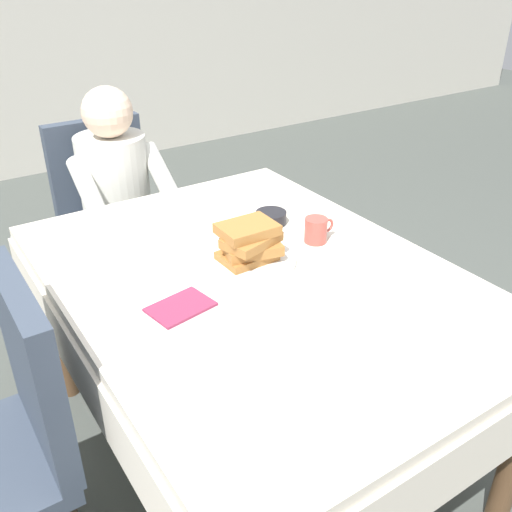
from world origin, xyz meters
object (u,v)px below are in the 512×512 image
Objects in this scene: syrup_pitcher at (161,263)px; knife_right_of_plate at (303,249)px; chair_left_side at (4,430)px; breakfast_stack at (249,242)px; dining_table_main at (256,299)px; fork_left_of_plate at (201,282)px; bowl_butter at (271,218)px; plate_breakfast at (251,260)px; diner_person at (119,192)px; chair_diner at (110,209)px; spoon_near_edge at (312,304)px; cup_coffee at (316,230)px.

syrup_pitcher is 0.40× the size of knife_right_of_plate.
chair_left_side is 4.60× the size of breakfast_stack.
fork_left_of_plate reaches higher than dining_table_main.
bowl_butter is at bearing -61.37° from fork_left_of_plate.
chair_left_side is 0.61m from syrup_pitcher.
bowl_butter is 0.55× the size of knife_right_of_plate.
syrup_pitcher is (-0.27, 0.09, 0.03)m from plate_breakfast.
diner_person reaches higher than knife_right_of_plate.
fork_left_of_plate is (-0.40, -0.22, -0.02)m from bowl_butter.
diner_person reaches higher than syrup_pitcher.
plate_breakfast is at bearing 87.48° from knife_right_of_plate.
diner_person is (-0.05, 1.01, 0.02)m from dining_table_main.
chair_diner is 1.41m from spoon_near_edge.
knife_right_of_plate is at bearing -87.26° from chair_left_side.
chair_left_side is at bearing 160.22° from spoon_near_edge.
plate_breakfast is at bearing 4.70° from breakfast_stack.
diner_person is at bearing -6.79° from fork_left_of_plate.
diner_person reaches higher than fork_left_of_plate.
dining_table_main is at bearing -112.13° from plate_breakfast.
cup_coffee is 0.39m from spoon_near_edge.
knife_right_of_plate is 1.33× the size of spoon_near_edge.
diner_person is 1.25m from chair_left_side.
dining_table_main is 0.24m from knife_right_of_plate.
plate_breakfast is at bearing -85.18° from chair_left_side.
chair_left_side is at bearing -165.16° from bowl_butter.
chair_diner reaches higher than breakfast_stack.
dining_table_main is 7.54× the size of breakfast_stack.
knife_right_of_plate is (0.20, -0.02, -0.07)m from breakfast_stack.
chair_diner is (-0.05, 1.17, -0.12)m from dining_table_main.
syrup_pitcher is at bearing 79.33° from chair_diner.
diner_person is 5.60× the size of knife_right_of_plate.
diner_person is 0.98m from fork_left_of_plate.
chair_left_side is at bearing 58.28° from chair_diner.
chair_diner is 1.18m from cup_coffee.
plate_breakfast is 2.55× the size of bowl_butter.
diner_person reaches higher than plate_breakfast.
diner_person is 4.00× the size of plate_breakfast.
syrup_pitcher is at bearing 160.77° from plate_breakfast.
cup_coffee is 1.41× the size of syrup_pitcher.
plate_breakfast is (0.03, 0.07, 0.10)m from dining_table_main.
bowl_butter is (-0.05, 0.20, -0.02)m from cup_coffee.
dining_table_main is at bearing 95.54° from spoon_near_edge.
chair_diner is 1.14m from breakfast_stack.
chair_left_side is 1.09m from cup_coffee.
cup_coffee is at bearing 13.67° from dining_table_main.
plate_breakfast is at bearing -19.23° from syrup_pitcher.
bowl_butter is at bearing 43.11° from plate_breakfast.
diner_person reaches higher than chair_diner.
breakfast_stack is 0.28m from syrup_pitcher.
bowl_butter is at bearing 63.03° from spoon_near_edge.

